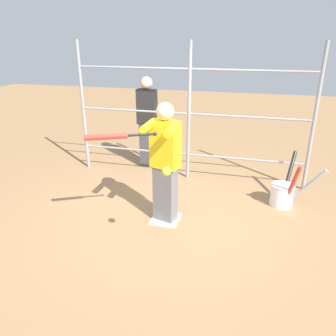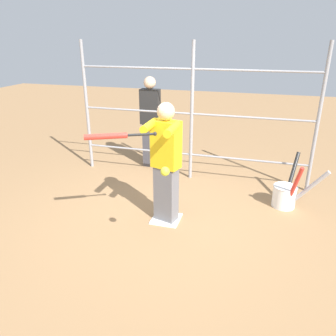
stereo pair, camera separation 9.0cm
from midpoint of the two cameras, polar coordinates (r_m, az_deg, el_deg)
ground_plane at (r=4.83m, az=-0.99°, el=-8.94°), size 24.00×24.00×0.00m
home_plate at (r=4.83m, az=-0.99°, el=-8.84°), size 0.40×0.40×0.02m
fence_backstop at (r=5.84m, az=3.23°, el=9.42°), size 4.17×0.06×2.43m
batter at (r=4.42m, az=-1.13°, el=1.28°), size 0.43×0.66×1.71m
baseball_bat_swinging at (r=3.81m, az=-10.36°, el=5.43°), size 0.76×0.43×0.07m
softball_in_flight at (r=3.33m, az=-1.03°, el=-0.60°), size 0.10×0.10×0.10m
bat_bucket at (r=5.42m, az=19.11°, el=-4.11°), size 0.74×0.92×0.78m
bystander_behind_fence at (r=6.49m, az=-4.03°, el=8.09°), size 0.37×0.23×1.79m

